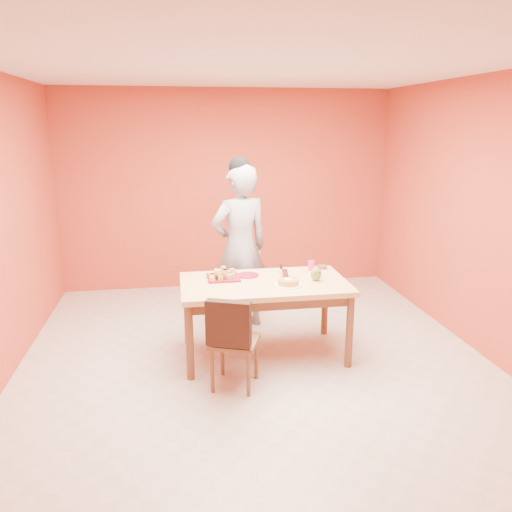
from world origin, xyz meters
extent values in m
plane|color=beige|center=(0.00, 0.00, 0.00)|extent=(5.00, 5.00, 0.00)
plane|color=white|center=(0.00, 0.00, 2.70)|extent=(5.00, 5.00, 0.00)
plane|color=#B9442A|center=(0.00, 2.50, 1.35)|extent=(4.50, 0.00, 4.50)
plane|color=#B9442A|center=(2.25, 0.00, 1.35)|extent=(0.00, 5.00, 5.00)
cube|color=tan|center=(0.11, 0.18, 0.73)|extent=(1.60, 0.90, 0.05)
cube|color=brown|center=(0.11, 0.18, 0.66)|extent=(1.48, 0.78, 0.10)
cylinder|color=brown|center=(-0.63, -0.21, 0.35)|extent=(0.07, 0.07, 0.71)
cylinder|color=brown|center=(-0.63, 0.57, 0.35)|extent=(0.07, 0.07, 0.71)
cylinder|color=brown|center=(0.85, -0.21, 0.35)|extent=(0.07, 0.07, 0.71)
cylinder|color=brown|center=(0.85, 0.57, 0.35)|extent=(0.07, 0.07, 0.71)
imported|color=gray|center=(-0.03, 0.96, 0.91)|extent=(0.76, 0.61, 1.82)
cube|color=maroon|center=(-0.27, 0.35, 0.77)|extent=(0.31, 0.31, 0.02)
cylinder|color=maroon|center=(-0.02, 0.40, 0.77)|extent=(0.23, 0.23, 0.01)
cylinder|color=white|center=(0.31, 0.04, 0.77)|extent=(0.32, 0.32, 0.01)
cylinder|color=orange|center=(0.31, 0.04, 0.79)|extent=(0.23, 0.23, 0.05)
cube|color=silver|center=(0.32, 0.22, 0.82)|extent=(0.10, 0.29, 0.01)
ellipsoid|color=olive|center=(0.61, 0.13, 0.83)|extent=(0.13, 0.12, 0.13)
cylinder|color=#D92076|center=(0.66, 0.49, 0.81)|extent=(0.09, 0.09, 0.10)
cylinder|color=#381D0F|center=(0.79, 0.53, 0.78)|extent=(0.13, 0.13, 0.03)
camera|label=1|loc=(-0.71, -4.32, 2.23)|focal=35.00mm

